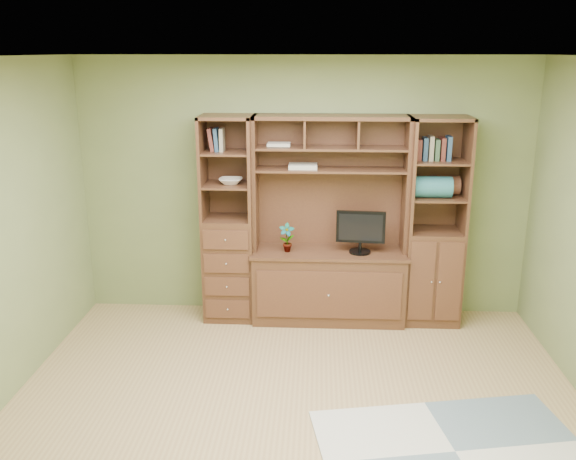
# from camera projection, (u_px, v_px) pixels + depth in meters

# --- Properties ---
(room) EXTENTS (4.60, 4.10, 2.64)m
(room) POSITION_uv_depth(u_px,v_px,m) (296.00, 252.00, 4.22)
(room) COLOR tan
(room) RESTS_ON ground
(center_hutch) EXTENTS (1.54, 0.53, 2.05)m
(center_hutch) POSITION_uv_depth(u_px,v_px,m) (330.00, 222.00, 5.94)
(center_hutch) COLOR #492A19
(center_hutch) RESTS_ON ground
(left_tower) EXTENTS (0.50, 0.45, 2.05)m
(left_tower) POSITION_uv_depth(u_px,v_px,m) (229.00, 220.00, 6.03)
(left_tower) COLOR #492A19
(left_tower) RESTS_ON ground
(right_tower) EXTENTS (0.55, 0.45, 2.05)m
(right_tower) POSITION_uv_depth(u_px,v_px,m) (435.00, 223.00, 5.93)
(right_tower) COLOR #492A19
(right_tower) RESTS_ON ground
(rug) EXTENTS (2.01, 1.53, 0.01)m
(rug) POSITION_uv_depth(u_px,v_px,m) (455.00, 452.00, 4.15)
(rug) COLOR #949999
(rug) RESTS_ON ground
(monitor) EXTENTS (0.49, 0.25, 0.58)m
(monitor) POSITION_uv_depth(u_px,v_px,m) (361.00, 224.00, 5.90)
(monitor) COLOR black
(monitor) RESTS_ON center_hutch
(orchid) EXTENTS (0.15, 0.10, 0.29)m
(orchid) POSITION_uv_depth(u_px,v_px,m) (287.00, 238.00, 5.97)
(orchid) COLOR #B76A3E
(orchid) RESTS_ON center_hutch
(magazines) EXTENTS (0.27, 0.20, 0.04)m
(magazines) POSITION_uv_depth(u_px,v_px,m) (303.00, 166.00, 5.89)
(magazines) COLOR #BCB4A1
(magazines) RESTS_ON center_hutch
(bowl) EXTENTS (0.23, 0.23, 0.06)m
(bowl) POSITION_uv_depth(u_px,v_px,m) (231.00, 181.00, 5.92)
(bowl) COLOR white
(bowl) RESTS_ON left_tower
(blanket_teal) EXTENTS (0.35, 0.20, 0.20)m
(blanket_teal) POSITION_uv_depth(u_px,v_px,m) (433.00, 187.00, 5.78)
(blanket_teal) COLOR #29676D
(blanket_teal) RESTS_ON right_tower
(blanket_red) EXTENTS (0.33, 0.18, 0.18)m
(blanket_red) POSITION_uv_depth(u_px,v_px,m) (442.00, 185.00, 5.90)
(blanket_red) COLOR brown
(blanket_red) RESTS_ON right_tower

